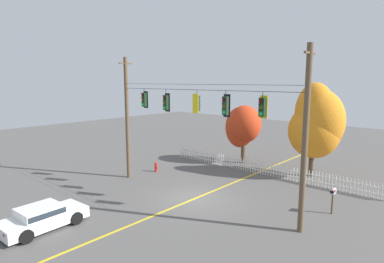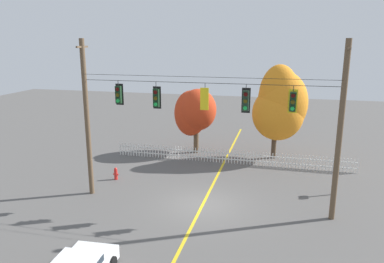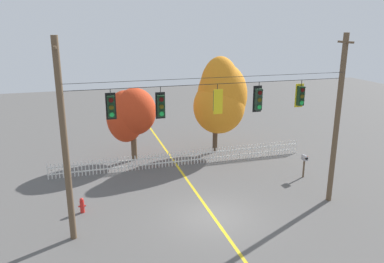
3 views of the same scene
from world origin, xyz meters
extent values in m
plane|color=#565451|center=(0.00, 0.00, 0.00)|extent=(80.00, 80.00, 0.00)
cube|color=gold|center=(0.00, 0.00, 0.00)|extent=(0.16, 36.00, 0.01)
cylinder|color=brown|center=(-6.65, 0.00, 4.42)|extent=(0.28, 0.28, 8.84)
cylinder|color=brown|center=(6.65, 0.00, 4.42)|extent=(0.28, 0.28, 8.84)
cube|color=brown|center=(-6.65, 0.00, 8.39)|extent=(0.10, 1.10, 0.10)
cube|color=brown|center=(6.65, 0.00, 8.39)|extent=(0.10, 1.10, 0.10)
cylinder|color=black|center=(0.00, 0.00, 6.64)|extent=(13.09, 0.02, 0.02)
cylinder|color=black|center=(0.00, -0.25, 6.97)|extent=(13.09, 0.02, 0.02)
cylinder|color=black|center=(-4.66, 0.00, 6.50)|extent=(0.03, 0.03, 0.29)
cube|color=black|center=(-4.66, 0.13, 5.89)|extent=(0.43, 0.02, 1.15)
cube|color=black|center=(-4.66, 0.00, 5.89)|extent=(0.30, 0.24, 0.93)
cylinder|color=#410706|center=(-4.66, -0.14, 6.20)|extent=(0.20, 0.03, 0.20)
cube|color=black|center=(-4.66, -0.18, 6.31)|extent=(0.22, 0.12, 0.06)
cylinder|color=#463B09|center=(-4.66, -0.14, 5.89)|extent=(0.20, 0.03, 0.20)
cube|color=black|center=(-4.66, -0.18, 6.01)|extent=(0.22, 0.12, 0.06)
cylinder|color=green|center=(-4.66, -0.14, 5.58)|extent=(0.20, 0.03, 0.20)
cube|color=black|center=(-4.66, -0.18, 5.70)|extent=(0.22, 0.12, 0.06)
cylinder|color=black|center=(-2.53, 0.00, 6.46)|extent=(0.03, 0.03, 0.38)
cube|color=black|center=(-2.53, 0.13, 5.79)|extent=(0.43, 0.02, 1.18)
cube|color=black|center=(-2.53, 0.00, 5.79)|extent=(0.30, 0.24, 0.95)
cylinder|color=#410706|center=(-2.53, -0.14, 6.11)|extent=(0.20, 0.03, 0.20)
cube|color=black|center=(-2.53, -0.18, 6.22)|extent=(0.22, 0.12, 0.06)
cylinder|color=#463B09|center=(-2.53, -0.14, 5.79)|extent=(0.20, 0.03, 0.20)
cube|color=black|center=(-2.53, -0.18, 5.91)|extent=(0.22, 0.12, 0.06)
cylinder|color=green|center=(-2.53, -0.14, 5.47)|extent=(0.20, 0.03, 0.20)
cube|color=black|center=(-2.53, -0.18, 5.59)|extent=(0.22, 0.12, 0.06)
cylinder|color=black|center=(0.08, 0.00, 6.48)|extent=(0.03, 0.03, 0.33)
cube|color=yellow|center=(0.08, -0.13, 5.86)|extent=(0.43, 0.02, 1.13)
cube|color=#1E3323|center=(0.08, 0.00, 5.86)|extent=(0.30, 0.24, 0.91)
cylinder|color=#410706|center=(0.08, 0.14, 6.16)|extent=(0.20, 0.03, 0.20)
cube|color=#1E3323|center=(0.08, 0.18, 6.28)|extent=(0.22, 0.12, 0.06)
cylinder|color=#463B09|center=(0.08, 0.14, 5.86)|extent=(0.20, 0.03, 0.20)
cube|color=#1E3323|center=(0.08, 0.18, 5.97)|extent=(0.22, 0.12, 0.06)
cylinder|color=green|center=(0.08, 0.14, 5.55)|extent=(0.20, 0.03, 0.20)
cube|color=#1E3323|center=(0.08, 0.18, 5.67)|extent=(0.22, 0.12, 0.06)
cylinder|color=black|center=(2.14, 0.00, 6.49)|extent=(0.03, 0.03, 0.32)
cube|color=black|center=(2.14, 0.13, 5.82)|extent=(0.43, 0.02, 1.26)
cube|color=#1E3323|center=(2.14, 0.00, 5.82)|extent=(0.30, 0.24, 1.02)
cylinder|color=#410706|center=(2.14, -0.14, 6.16)|extent=(0.20, 0.03, 0.20)
cube|color=#1E3323|center=(2.14, -0.18, 6.28)|extent=(0.22, 0.12, 0.06)
cylinder|color=#463B09|center=(2.14, -0.14, 5.82)|extent=(0.20, 0.03, 0.20)
cube|color=#1E3323|center=(2.14, -0.18, 5.94)|extent=(0.22, 0.12, 0.06)
cylinder|color=green|center=(2.14, -0.14, 5.48)|extent=(0.20, 0.03, 0.20)
cube|color=#1E3323|center=(2.14, -0.18, 5.60)|extent=(0.22, 0.12, 0.06)
cylinder|color=black|center=(4.39, 0.00, 6.49)|extent=(0.03, 0.03, 0.31)
cube|color=yellow|center=(4.39, 0.13, 5.87)|extent=(0.43, 0.02, 1.16)
cube|color=black|center=(4.39, 0.00, 5.87)|extent=(0.30, 0.24, 0.93)
cylinder|color=#410706|center=(4.39, -0.14, 6.18)|extent=(0.20, 0.03, 0.20)
cube|color=black|center=(4.39, -0.18, 6.29)|extent=(0.22, 0.12, 0.06)
cylinder|color=#463B09|center=(4.39, -0.14, 5.87)|extent=(0.20, 0.03, 0.20)
cube|color=black|center=(4.39, -0.18, 5.98)|extent=(0.22, 0.12, 0.06)
cylinder|color=green|center=(4.39, -0.14, 5.56)|extent=(0.20, 0.03, 0.20)
cube|color=black|center=(4.39, -0.18, 5.67)|extent=(0.22, 0.12, 0.06)
cube|color=white|center=(-8.17, 7.30, 0.50)|extent=(0.06, 0.04, 1.00)
cube|color=white|center=(-7.95, 7.30, 0.50)|extent=(0.06, 0.04, 1.00)
cube|color=white|center=(-7.72, 7.30, 0.50)|extent=(0.06, 0.04, 1.00)
cube|color=white|center=(-7.50, 7.30, 0.50)|extent=(0.06, 0.04, 1.00)
cube|color=white|center=(-7.28, 7.30, 0.50)|extent=(0.06, 0.04, 1.00)
cube|color=white|center=(-7.05, 7.30, 0.50)|extent=(0.06, 0.04, 1.00)
cube|color=white|center=(-6.83, 7.30, 0.50)|extent=(0.06, 0.04, 1.00)
cube|color=white|center=(-6.61, 7.30, 0.50)|extent=(0.06, 0.04, 1.00)
cube|color=white|center=(-6.38, 7.30, 0.50)|extent=(0.06, 0.04, 1.00)
cube|color=white|center=(-6.16, 7.30, 0.50)|extent=(0.06, 0.04, 1.00)
cube|color=white|center=(-5.93, 7.30, 0.50)|extent=(0.06, 0.04, 1.00)
cube|color=white|center=(-5.71, 7.30, 0.50)|extent=(0.06, 0.04, 1.00)
cube|color=white|center=(-5.49, 7.30, 0.50)|extent=(0.06, 0.04, 1.00)
cube|color=white|center=(-5.26, 7.30, 0.50)|extent=(0.06, 0.04, 1.00)
cube|color=white|center=(-5.04, 7.30, 0.50)|extent=(0.06, 0.04, 1.00)
cube|color=white|center=(-4.81, 7.30, 0.50)|extent=(0.06, 0.04, 1.00)
cube|color=white|center=(-4.59, 7.30, 0.50)|extent=(0.06, 0.04, 1.00)
cube|color=white|center=(-4.37, 7.30, 0.50)|extent=(0.06, 0.04, 1.00)
cube|color=white|center=(-4.14, 7.30, 0.50)|extent=(0.06, 0.04, 1.00)
cube|color=white|center=(-3.92, 7.30, 0.50)|extent=(0.06, 0.04, 1.00)
cube|color=white|center=(-3.70, 7.30, 0.50)|extent=(0.06, 0.04, 1.00)
cube|color=white|center=(-3.47, 7.30, 0.50)|extent=(0.06, 0.04, 1.00)
cube|color=white|center=(-3.25, 7.30, 0.50)|extent=(0.06, 0.04, 1.00)
cube|color=white|center=(-3.02, 7.30, 0.50)|extent=(0.06, 0.04, 1.00)
cube|color=white|center=(-2.80, 7.30, 0.50)|extent=(0.06, 0.04, 1.00)
cube|color=white|center=(-2.58, 7.30, 0.50)|extent=(0.06, 0.04, 1.00)
cube|color=white|center=(-2.35, 7.30, 0.50)|extent=(0.06, 0.04, 1.00)
cube|color=white|center=(-2.13, 7.30, 0.50)|extent=(0.06, 0.04, 1.00)
cube|color=white|center=(-1.90, 7.30, 0.50)|extent=(0.06, 0.04, 1.00)
cube|color=white|center=(-1.68, 7.30, 0.50)|extent=(0.06, 0.04, 1.00)
cube|color=white|center=(-1.46, 7.30, 0.50)|extent=(0.06, 0.04, 1.00)
cube|color=white|center=(-1.23, 7.30, 0.50)|extent=(0.06, 0.04, 1.00)
cube|color=white|center=(-1.01, 7.30, 0.50)|extent=(0.06, 0.04, 1.00)
cube|color=white|center=(-0.79, 7.30, 0.50)|extent=(0.06, 0.04, 1.00)
cube|color=white|center=(-0.56, 7.30, 0.50)|extent=(0.06, 0.04, 1.00)
cube|color=white|center=(-0.34, 7.30, 0.50)|extent=(0.06, 0.04, 1.00)
cube|color=white|center=(-0.11, 7.30, 0.50)|extent=(0.06, 0.04, 1.00)
cube|color=white|center=(0.11, 7.30, 0.50)|extent=(0.06, 0.04, 1.00)
cube|color=white|center=(0.33, 7.30, 0.50)|extent=(0.06, 0.04, 1.00)
cube|color=white|center=(0.56, 7.30, 0.50)|extent=(0.06, 0.04, 1.00)
cube|color=white|center=(0.78, 7.30, 0.50)|extent=(0.06, 0.04, 1.00)
cube|color=white|center=(1.01, 7.30, 0.50)|extent=(0.06, 0.04, 1.00)
cube|color=white|center=(1.23, 7.30, 0.50)|extent=(0.06, 0.04, 1.00)
cube|color=white|center=(1.45, 7.30, 0.50)|extent=(0.06, 0.04, 1.00)
cube|color=white|center=(1.68, 7.30, 0.50)|extent=(0.06, 0.04, 1.00)
cube|color=white|center=(1.90, 7.30, 0.50)|extent=(0.06, 0.04, 1.00)
cube|color=white|center=(2.12, 7.30, 0.50)|extent=(0.06, 0.04, 1.00)
cube|color=white|center=(2.35, 7.30, 0.50)|extent=(0.06, 0.04, 1.00)
cube|color=white|center=(2.57, 7.30, 0.50)|extent=(0.06, 0.04, 1.00)
cube|color=white|center=(2.80, 7.30, 0.50)|extent=(0.06, 0.04, 1.00)
cube|color=white|center=(3.02, 7.30, 0.50)|extent=(0.06, 0.04, 1.00)
cube|color=white|center=(3.24, 7.30, 0.50)|extent=(0.06, 0.04, 1.00)
cube|color=white|center=(3.47, 7.30, 0.50)|extent=(0.06, 0.04, 1.00)
cube|color=white|center=(3.69, 7.30, 0.50)|extent=(0.06, 0.04, 1.00)
cube|color=white|center=(3.92, 7.30, 0.50)|extent=(0.06, 0.04, 1.00)
cube|color=white|center=(4.14, 7.30, 0.50)|extent=(0.06, 0.04, 1.00)
cube|color=white|center=(4.36, 7.30, 0.50)|extent=(0.06, 0.04, 1.00)
cube|color=white|center=(4.59, 7.30, 0.50)|extent=(0.06, 0.04, 1.00)
cube|color=white|center=(4.81, 7.30, 0.50)|extent=(0.06, 0.04, 1.00)
cube|color=white|center=(5.03, 7.30, 0.50)|extent=(0.06, 0.04, 1.00)
cube|color=white|center=(5.26, 7.30, 0.50)|extent=(0.06, 0.04, 1.00)
cube|color=white|center=(5.48, 7.30, 0.50)|extent=(0.06, 0.04, 1.00)
cube|color=white|center=(5.71, 7.30, 0.50)|extent=(0.06, 0.04, 1.00)
cube|color=white|center=(5.93, 7.30, 0.50)|extent=(0.06, 0.04, 1.00)
cube|color=white|center=(6.15, 7.30, 0.50)|extent=(0.06, 0.04, 1.00)
cube|color=white|center=(6.38, 7.30, 0.50)|extent=(0.06, 0.04, 1.00)
cube|color=white|center=(6.60, 7.30, 0.50)|extent=(0.06, 0.04, 1.00)
cube|color=white|center=(6.83, 7.30, 0.50)|extent=(0.06, 0.04, 1.00)
cube|color=white|center=(7.05, 7.30, 0.50)|extent=(0.06, 0.04, 1.00)
cube|color=white|center=(7.27, 7.30, 0.50)|extent=(0.06, 0.04, 1.00)
cube|color=white|center=(7.50, 7.30, 0.50)|extent=(0.06, 0.04, 1.00)
cube|color=white|center=(7.72, 7.30, 0.50)|extent=(0.06, 0.04, 1.00)
cube|color=white|center=(7.94, 7.30, 0.50)|extent=(0.06, 0.04, 1.00)
cube|color=white|center=(8.17, 7.30, 0.50)|extent=(0.06, 0.04, 1.00)
cube|color=white|center=(8.39, 7.30, 0.50)|extent=(0.06, 0.04, 1.00)
cube|color=white|center=(8.62, 7.30, 0.50)|extent=(0.06, 0.04, 1.00)
cube|color=white|center=(8.84, 7.30, 0.50)|extent=(0.06, 0.04, 1.00)
cube|color=white|center=(9.06, 7.30, 0.50)|extent=(0.06, 0.04, 1.00)
cube|color=white|center=(0.45, 7.33, 0.30)|extent=(17.24, 0.03, 0.08)
cube|color=white|center=(0.45, 7.33, 0.72)|extent=(17.24, 0.03, 0.08)
cylinder|color=brown|center=(-2.57, 9.35, 1.05)|extent=(0.40, 0.40, 2.09)
ellipsoid|color=red|center=(-3.04, 9.48, 3.13)|extent=(2.59, 2.54, 3.59)
ellipsoid|color=red|center=(-2.41, 9.22, 3.49)|extent=(2.87, 2.63, 3.23)
cylinder|color=#473828|center=(3.46, 9.36, 1.18)|extent=(0.36, 0.36, 2.37)
ellipsoid|color=orange|center=(3.63, 9.09, 3.50)|extent=(3.75, 3.40, 3.97)
ellipsoid|color=orange|center=(3.90, 9.21, 4.26)|extent=(3.62, 3.25, 4.67)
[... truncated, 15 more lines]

